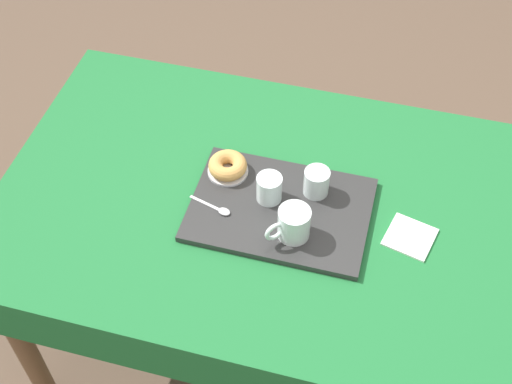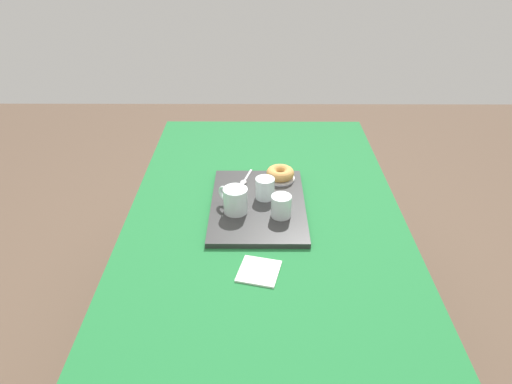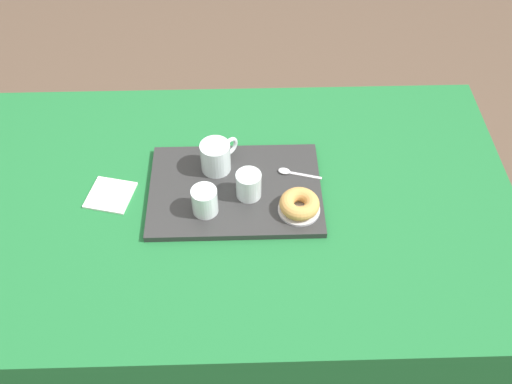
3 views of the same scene
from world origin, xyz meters
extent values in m
plane|color=brown|center=(0.00, 0.00, 0.00)|extent=(6.00, 6.00, 0.00)
cube|color=#1E6B33|center=(0.00, 0.00, 0.74)|extent=(1.56, 0.96, 0.03)
cube|color=#1E6B33|center=(0.00, -0.48, 0.65)|extent=(1.56, 0.01, 0.14)
cube|color=#1E6B33|center=(0.00, 0.48, 0.65)|extent=(1.56, 0.01, 0.14)
cube|color=#1E6B33|center=(-0.78, 0.00, 0.65)|extent=(0.01, 0.96, 0.14)
cylinder|color=brown|center=(-0.69, -0.39, 0.36)|extent=(0.06, 0.06, 0.72)
cylinder|color=brown|center=(-0.69, 0.39, 0.36)|extent=(0.06, 0.06, 0.72)
cylinder|color=brown|center=(0.69, 0.39, 0.36)|extent=(0.06, 0.06, 0.72)
cube|color=#2D2D2D|center=(0.00, -0.02, 0.76)|extent=(0.48, 0.33, 0.02)
cylinder|color=silver|center=(0.05, -0.10, 0.82)|extent=(0.08, 0.08, 0.09)
cylinder|color=#B27523|center=(0.05, -0.10, 0.81)|extent=(0.07, 0.07, 0.06)
torus|color=silver|center=(0.01, -0.14, 0.82)|extent=(0.05, 0.05, 0.06)
cylinder|color=silver|center=(-0.04, 0.00, 0.81)|extent=(0.07, 0.07, 0.08)
cylinder|color=silver|center=(-0.04, 0.00, 0.80)|extent=(0.06, 0.06, 0.05)
cylinder|color=silver|center=(0.08, 0.05, 0.81)|extent=(0.07, 0.07, 0.08)
cylinder|color=silver|center=(0.08, 0.05, 0.80)|extent=(0.06, 0.06, 0.05)
cylinder|color=silver|center=(-0.17, 0.06, 0.78)|extent=(0.11, 0.11, 0.01)
torus|color=tan|center=(-0.17, 0.06, 0.80)|extent=(0.11, 0.11, 0.04)
cube|color=silver|center=(-0.20, -0.06, 0.77)|extent=(0.09, 0.03, 0.00)
ellipsoid|color=silver|center=(-0.14, -0.08, 0.78)|extent=(0.04, 0.03, 0.01)
cube|color=white|center=(0.35, -0.02, 0.76)|extent=(0.14, 0.14, 0.01)
camera|label=1|loc=(0.24, -1.17, 2.22)|focal=49.16mm
camera|label=2|loc=(1.40, -0.03, 1.68)|focal=32.95mm
camera|label=3|loc=(-0.03, 1.05, 1.98)|focal=40.95mm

